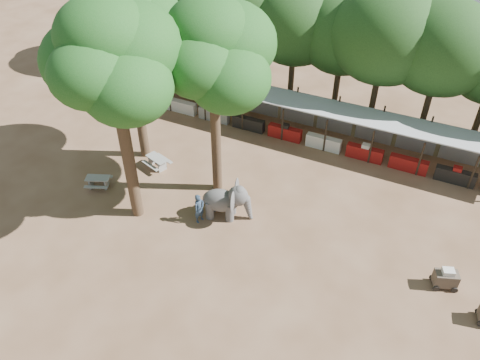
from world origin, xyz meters
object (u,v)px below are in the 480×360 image
at_px(elephant, 227,201).
at_px(handler, 199,208).
at_px(yard_tree_back, 212,52).
at_px(picnic_table_near, 98,181).
at_px(picnic_table_far, 157,161).
at_px(yard_tree_left, 128,33).
at_px(cart_back, 446,278).
at_px(yard_tree_center, 111,59).

relative_size(elephant, handler, 1.64).
distance_m(yard_tree_back, elephant, 7.94).
height_order(picnic_table_near, picnic_table_far, picnic_table_far).
bearing_deg(handler, elephant, -32.61).
height_order(yard_tree_left, yard_tree_back, yard_tree_back).
distance_m(handler, picnic_table_far, 5.87).
relative_size(elephant, picnic_table_near, 1.64).
height_order(picnic_table_near, cart_back, cart_back).
xyz_separation_m(handler, cart_back, (12.81, 1.17, -0.34)).
height_order(elephant, handler, elephant).
height_order(yard_tree_back, picnic_table_far, yard_tree_back).
bearing_deg(handler, yard_tree_left, 73.54).
bearing_deg(yard_tree_left, yard_tree_back, -9.46).
bearing_deg(picnic_table_far, yard_tree_center, -53.15).
xyz_separation_m(yard_tree_center, picnic_table_near, (-3.38, 0.71, -8.74)).
distance_m(yard_tree_back, cart_back, 15.75).
relative_size(yard_tree_left, picnic_table_far, 5.95).
bearing_deg(handler, yard_tree_center, 118.46).
height_order(yard_tree_center, handler, yard_tree_center).
distance_m(yard_tree_center, elephant, 9.59).
xyz_separation_m(picnic_table_far, cart_back, (17.75, -1.98, 0.08)).
distance_m(yard_tree_left, cart_back, 21.10).
height_order(elephant, cart_back, elephant).
bearing_deg(yard_tree_back, handler, -78.94).
bearing_deg(handler, yard_tree_back, 26.92).
xyz_separation_m(yard_tree_center, picnic_table_far, (-1.31, 3.96, -8.72)).
distance_m(picnic_table_near, cart_back, 19.86).
bearing_deg(yard_tree_back, cart_back, -8.55).
relative_size(yard_tree_center, elephant, 4.03).
height_order(handler, picnic_table_far, handler).
distance_m(yard_tree_left, yard_tree_center, 5.92).
bearing_deg(yard_tree_back, picnic_table_far, -179.43).
xyz_separation_m(picnic_table_near, picnic_table_far, (2.07, 3.25, 0.02)).
xyz_separation_m(yard_tree_center, yard_tree_back, (3.00, 4.00, -0.67)).
bearing_deg(yard_tree_left, yard_tree_center, -59.04).
distance_m(elephant, picnic_table_near, 8.28).
height_order(yard_tree_left, elephant, yard_tree_left).
bearing_deg(picnic_table_near, elephant, -14.98).
xyz_separation_m(yard_tree_left, yard_tree_center, (3.00, -5.00, 1.01)).
bearing_deg(elephant, yard_tree_left, 142.59).
xyz_separation_m(yard_tree_back, picnic_table_far, (-4.31, -0.04, -8.05)).
distance_m(yard_tree_back, handler, 8.30).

